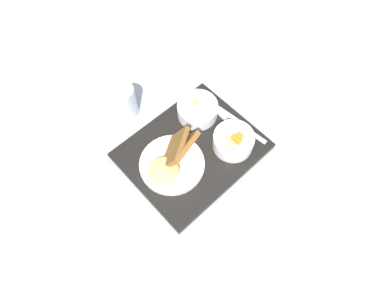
{
  "coord_description": "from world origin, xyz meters",
  "views": [
    {
      "loc": [
        0.28,
        0.37,
        0.89
      ],
      "look_at": [
        0.0,
        0.0,
        0.05
      ],
      "focal_mm": 32.0,
      "sensor_mm": 36.0,
      "label": 1
    }
  ],
  "objects_px": {
    "bowl_salad": "(233,140)",
    "spoon": "(233,127)",
    "bowl_soup": "(198,109)",
    "glass_water": "(126,103)",
    "knife": "(233,119)",
    "plate_main": "(172,161)"
  },
  "relations": [
    {
      "from": "plate_main",
      "to": "knife",
      "type": "relative_size",
      "value": 1.06
    },
    {
      "from": "bowl_salad",
      "to": "glass_water",
      "type": "height_order",
      "value": "glass_water"
    },
    {
      "from": "knife",
      "to": "glass_water",
      "type": "xyz_separation_m",
      "value": [
        0.23,
        -0.23,
        0.03
      ]
    },
    {
      "from": "bowl_soup",
      "to": "glass_water",
      "type": "height_order",
      "value": "glass_water"
    },
    {
      "from": "knife",
      "to": "spoon",
      "type": "relative_size",
      "value": 1.1
    },
    {
      "from": "knife",
      "to": "spoon",
      "type": "height_order",
      "value": "knife"
    },
    {
      "from": "knife",
      "to": "bowl_soup",
      "type": "bearing_deg",
      "value": -151.56
    },
    {
      "from": "bowl_soup",
      "to": "glass_water",
      "type": "xyz_separation_m",
      "value": [
        0.16,
        -0.15,
        0.0
      ]
    },
    {
      "from": "bowl_soup",
      "to": "spoon",
      "type": "bearing_deg",
      "value": 117.5
    },
    {
      "from": "bowl_soup",
      "to": "knife",
      "type": "distance_m",
      "value": 0.11
    },
    {
      "from": "bowl_soup",
      "to": "plate_main",
      "type": "distance_m",
      "value": 0.19
    },
    {
      "from": "bowl_salad",
      "to": "bowl_soup",
      "type": "height_order",
      "value": "bowl_salad"
    },
    {
      "from": "spoon",
      "to": "glass_water",
      "type": "relative_size",
      "value": 1.44
    },
    {
      "from": "knife",
      "to": "spoon",
      "type": "xyz_separation_m",
      "value": [
        0.02,
        0.02,
        -0.0
      ]
    },
    {
      "from": "spoon",
      "to": "knife",
      "type": "bearing_deg",
      "value": 140.3
    },
    {
      "from": "bowl_salad",
      "to": "spoon",
      "type": "relative_size",
      "value": 0.72
    },
    {
      "from": "bowl_soup",
      "to": "bowl_salad",
      "type": "bearing_deg",
      "value": 95.94
    },
    {
      "from": "bowl_salad",
      "to": "knife",
      "type": "relative_size",
      "value": 0.66
    },
    {
      "from": "plate_main",
      "to": "spoon",
      "type": "distance_m",
      "value": 0.22
    },
    {
      "from": "glass_water",
      "to": "spoon",
      "type": "bearing_deg",
      "value": 130.73
    },
    {
      "from": "spoon",
      "to": "glass_water",
      "type": "xyz_separation_m",
      "value": [
        0.22,
        -0.25,
        0.03
      ]
    },
    {
      "from": "bowl_salad",
      "to": "glass_water",
      "type": "xyz_separation_m",
      "value": [
        0.18,
        -0.29,
        0.0
      ]
    }
  ]
}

